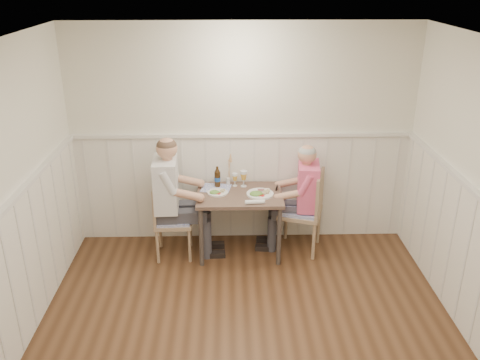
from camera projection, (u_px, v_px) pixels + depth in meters
The scene contains 15 objects.
room_shell at pixel (251, 201), 3.76m from camera, with size 4.04×4.54×2.60m.
wainscot at pixel (247, 250), 4.72m from camera, with size 4.00×4.49×1.34m.
dining_table at pixel (240, 201), 5.79m from camera, with size 0.97×0.70×0.75m.
chair_right at pixel (306, 209), 5.88m from camera, with size 0.58×0.58×0.99m.
chair_left at pixel (168, 217), 5.79m from camera, with size 0.44×0.44×0.89m.
man_in_pink at pixel (303, 206), 5.90m from camera, with size 0.65×0.45×1.32m.
diner_cream at pixel (171, 207), 5.75m from camera, with size 0.68×0.48×1.46m.
plate_man at pixel (259, 193), 5.71m from camera, with size 0.31×0.31×0.08m.
plate_diner at pixel (217, 192), 5.75m from camera, with size 0.23×0.23×0.06m.
beer_glass_a at pixel (244, 176), 5.89m from camera, with size 0.08×0.08×0.20m.
beer_glass_b at pixel (235, 178), 5.91m from camera, with size 0.06×0.06×0.16m.
beer_bottle at pixel (217, 178), 5.89m from camera, with size 0.07×0.07×0.25m.
rolled_napkin at pixel (255, 202), 5.49m from camera, with size 0.22×0.06×0.05m.
grass_vase at pixel (228, 170), 5.93m from camera, with size 0.05×0.05×0.40m.
gingham_mat at pixel (216, 188), 5.89m from camera, with size 0.37×0.32×0.01m.
Camera 1 is at (-0.16, -3.41, 3.11)m, focal length 38.00 mm.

